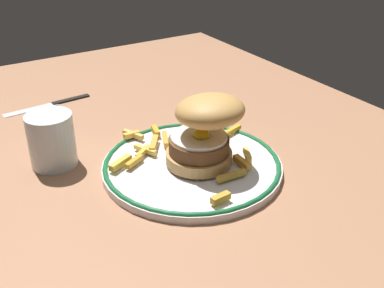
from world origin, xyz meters
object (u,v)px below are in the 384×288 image
(burger, at_px, (206,128))
(knife, at_px, (55,103))
(water_glass, at_px, (52,143))
(dinner_plate, at_px, (192,165))

(burger, height_order, knife, burger)
(burger, distance_m, water_glass, 0.25)
(burger, relative_size, water_glass, 1.46)
(knife, bearing_deg, dinner_plate, 15.68)
(dinner_plate, height_order, burger, burger)
(water_glass, bearing_deg, dinner_plate, 53.49)
(dinner_plate, height_order, water_glass, water_glass)
(burger, xyz_separation_m, knife, (-0.38, -0.12, -0.07))
(dinner_plate, bearing_deg, burger, 60.14)
(dinner_plate, bearing_deg, knife, -164.32)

